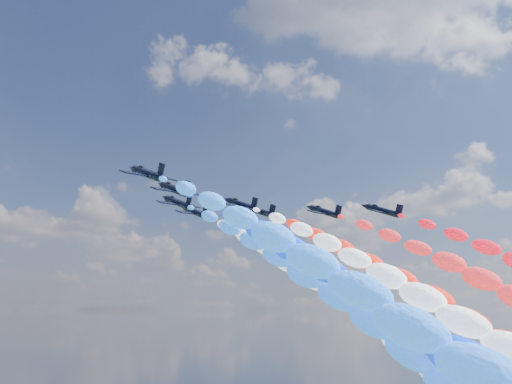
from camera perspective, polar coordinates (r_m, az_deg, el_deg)
jet_0 at (r=110.80m, az=-9.81°, el=1.67°), size 9.91×13.48×7.04m
trail_0 at (r=68.73m, az=11.64°, el=-12.64°), size 6.74×98.09×55.01m
jet_1 at (r=124.44m, az=-7.39°, el=0.26°), size 10.08×13.61×7.04m
trail_1 at (r=83.52m, az=11.58°, el=-12.24°), size 6.74×98.09×55.01m
jet_2 at (r=139.74m, az=-7.12°, el=-0.94°), size 9.94×13.51×7.04m
trail_2 at (r=98.55m, az=9.00°, el=-12.04°), size 6.74×98.09×55.01m
jet_3 at (r=141.48m, az=-1.35°, el=-1.14°), size 9.95×13.52×7.04m
trail_3 at (r=104.34m, az=16.53°, el=-11.66°), size 6.74×98.09×55.01m
jet_4 at (r=152.60m, az=-5.56°, el=-1.79°), size 10.49×13.90×7.04m
trail_4 at (r=112.17m, az=9.24°, el=-11.85°), size 6.74×98.09×55.01m
jet_5 at (r=150.55m, az=0.23°, el=-1.71°), size 10.73×14.07×7.04m
trail_5 at (r=114.30m, az=17.14°, el=-11.50°), size 6.74×98.09×55.01m
jet_6 at (r=152.76m, az=6.20°, el=-1.78°), size 10.15×13.66×7.04m
jet_7 at (r=153.33m, az=11.39°, el=-1.67°), size 10.55×13.95×7.04m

